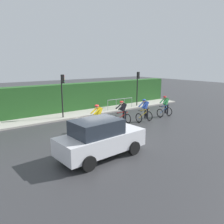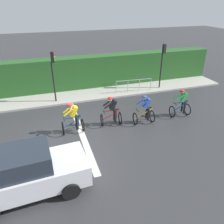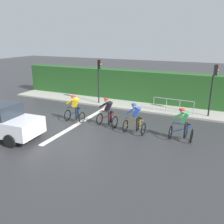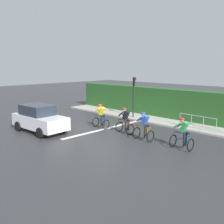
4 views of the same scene
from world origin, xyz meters
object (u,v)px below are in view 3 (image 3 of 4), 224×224
at_px(traffic_light_near_crossing, 99,75).
at_px(cyclist_lead, 182,125).
at_px(cyclist_second, 135,119).
at_px(car_white, 1,120).
at_px(cyclist_fourth, 75,109).
at_px(cyclist_mid, 108,113).
at_px(traffic_light_far_junction, 213,83).
at_px(pedestrian_railing_kerbside, 173,103).

bearing_deg(traffic_light_near_crossing, cyclist_lead, 58.45).
height_order(cyclist_second, car_white, car_white).
bearing_deg(cyclist_fourth, cyclist_second, 86.76).
relative_size(cyclist_mid, cyclist_fourth, 1.00).
bearing_deg(traffic_light_near_crossing, car_white, -12.62).
xyz_separation_m(cyclist_lead, traffic_light_far_junction, (-4.28, 1.01, 1.43)).
xyz_separation_m(cyclist_second, cyclist_mid, (-0.37, -1.78, 0.00)).
relative_size(cyclist_lead, cyclist_fourth, 1.00).
distance_m(cyclist_lead, cyclist_mid, 4.18).
bearing_deg(pedestrian_railing_kerbside, cyclist_second, -15.02).
bearing_deg(traffic_light_near_crossing, traffic_light_far_junction, 90.99).
distance_m(cyclist_mid, pedestrian_railing_kerbside, 4.84).
height_order(cyclist_lead, traffic_light_near_crossing, traffic_light_near_crossing).
xyz_separation_m(cyclist_lead, cyclist_second, (0.13, -2.39, 0.00)).
bearing_deg(pedestrian_railing_kerbside, cyclist_fourth, -51.37).
relative_size(cyclist_second, cyclist_mid, 1.00).
xyz_separation_m(cyclist_mid, cyclist_fourth, (0.15, -2.10, 0.00)).
bearing_deg(cyclist_lead, cyclist_fourth, -90.85).
height_order(cyclist_fourth, traffic_light_near_crossing, traffic_light_near_crossing).
height_order(cyclist_mid, cyclist_fourth, same).
distance_m(cyclist_second, traffic_light_far_junction, 5.75).
xyz_separation_m(cyclist_lead, traffic_light_near_crossing, (-4.15, -6.76, 1.43)).
relative_size(cyclist_fourth, car_white, 0.40).
bearing_deg(cyclist_second, cyclist_lead, 93.03).
xyz_separation_m(cyclist_fourth, traffic_light_far_junction, (-4.19, 7.28, 1.43)).
distance_m(cyclist_second, pedestrian_railing_kerbside, 4.38).
xyz_separation_m(cyclist_lead, cyclist_fourth, (-0.09, -6.27, 0.00)).
relative_size(cyclist_mid, pedestrian_railing_kerbside, 0.62).
xyz_separation_m(cyclist_mid, traffic_light_far_junction, (-4.04, 5.18, 1.43)).
relative_size(car_white, pedestrian_railing_kerbside, 1.56).
xyz_separation_m(traffic_light_near_crossing, traffic_light_far_junction, (-0.13, 7.77, 0.00)).
distance_m(cyclist_lead, pedestrian_railing_kerbside, 4.29).
xyz_separation_m(traffic_light_far_junction, pedestrian_railing_kerbside, (0.18, -2.27, -1.47)).
relative_size(cyclist_mid, car_white, 0.40).
bearing_deg(car_white, cyclist_fourth, 147.85).
distance_m(cyclist_fourth, car_white, 4.08).
bearing_deg(traffic_light_near_crossing, cyclist_mid, 33.51).
height_order(traffic_light_near_crossing, pedestrian_railing_kerbside, traffic_light_near_crossing).
bearing_deg(cyclist_fourth, cyclist_lead, 89.15).
relative_size(cyclist_lead, car_white, 0.40).
bearing_deg(traffic_light_near_crossing, pedestrian_railing_kerbside, 89.49).
bearing_deg(cyclist_fourth, traffic_light_near_crossing, -173.13).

